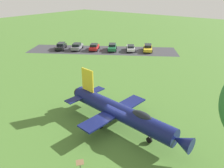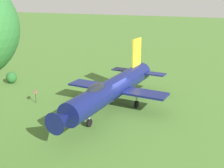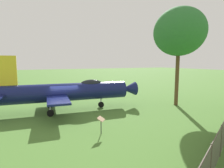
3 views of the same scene
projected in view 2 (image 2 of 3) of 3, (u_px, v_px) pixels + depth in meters
name	position (u px, v px, depth m)	size (l,w,h in m)	color
ground_plane	(113.00, 109.00, 24.60)	(200.00, 200.00, 0.00)	#47722D
display_jet	(111.00, 89.00, 23.72)	(8.80, 14.56, 5.26)	#111951
shrub_near_fence	(11.00, 78.00, 31.46)	(1.11, 1.15, 1.23)	#235B26
info_plaque	(35.00, 94.00, 25.77)	(0.71, 0.69, 1.14)	#333333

